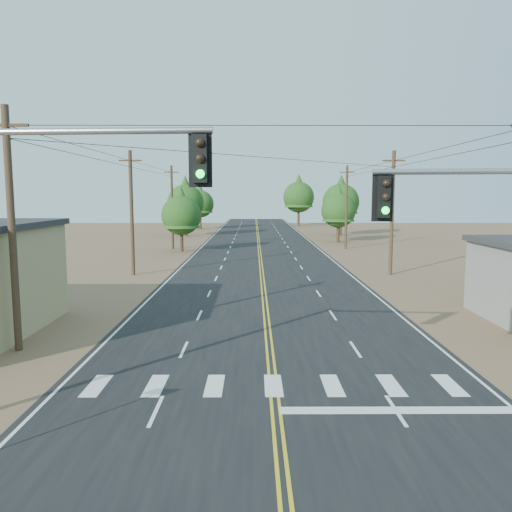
{
  "coord_description": "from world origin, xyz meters",
  "views": [
    {
      "loc": [
        -0.66,
        -8.27,
        6.43
      ],
      "look_at": [
        -0.56,
        15.85,
        3.5
      ],
      "focal_mm": 35.0,
      "sensor_mm": 36.0,
      "label": 1
    }
  ],
  "objects": [
    {
      "name": "tree_left_near",
      "position": [
        -9.0,
        49.1,
        4.64
      ],
      "size": [
        4.55,
        4.55,
        7.58
      ],
      "color": "#3F2D1E",
      "rests_on": "ground"
    },
    {
      "name": "signal_mast_left",
      "position": [
        -6.79,
        5.51,
        5.69
      ],
      "size": [
        7.31,
        0.97,
        8.37
      ],
      "rotation": [
        0.0,
        0.0,
        -0.07
      ],
      "color": "gray",
      "rests_on": "ground"
    },
    {
      "name": "utility_pole_left_far",
      "position": [
        -10.5,
        52.0,
        5.12
      ],
      "size": [
        1.8,
        0.3,
        10.0
      ],
      "color": "#4C3826",
      "rests_on": "ground"
    },
    {
      "name": "road",
      "position": [
        0.0,
        30.0,
        0.01
      ],
      "size": [
        15.0,
        200.0,
        0.02
      ],
      "primitive_type": "cube",
      "color": "black",
      "rests_on": "ground"
    },
    {
      "name": "utility_pole_left_near",
      "position": [
        -10.5,
        12.0,
        5.12
      ],
      "size": [
        1.8,
        0.3,
        10.0
      ],
      "color": "#4C3826",
      "rests_on": "ground"
    },
    {
      "name": "tree_left_far",
      "position": [
        -11.02,
        88.52,
        5.37
      ],
      "size": [
        5.27,
        5.27,
        8.78
      ],
      "color": "#3F2D1E",
      "rests_on": "ground"
    },
    {
      "name": "tree_right_near",
      "position": [
        11.06,
        60.88,
        4.89
      ],
      "size": [
        4.8,
        4.8,
        8.0
      ],
      "color": "#3F2D1E",
      "rests_on": "ground"
    },
    {
      "name": "tree_right_far",
      "position": [
        9.0,
        99.45,
        6.77
      ],
      "size": [
        6.64,
        6.64,
        11.06
      ],
      "color": "#3F2D1E",
      "rests_on": "ground"
    },
    {
      "name": "tree_left_mid",
      "position": [
        -11.52,
        71.47,
        5.91
      ],
      "size": [
        5.8,
        5.8,
        9.66
      ],
      "color": "#3F2D1E",
      "rests_on": "ground"
    },
    {
      "name": "tree_right_mid",
      "position": [
        13.45,
        72.85,
        6.02
      ],
      "size": [
        5.9,
        5.9,
        9.83
      ],
      "color": "#3F2D1E",
      "rests_on": "ground"
    },
    {
      "name": "utility_pole_left_mid",
      "position": [
        -10.5,
        32.0,
        5.12
      ],
      "size": [
        1.8,
        0.3,
        10.0
      ],
      "color": "#4C3826",
      "rests_on": "ground"
    },
    {
      "name": "utility_pole_right_far",
      "position": [
        10.5,
        52.0,
        5.12
      ],
      "size": [
        1.8,
        0.3,
        10.0
      ],
      "color": "#4C3826",
      "rests_on": "ground"
    },
    {
      "name": "utility_pole_right_mid",
      "position": [
        10.5,
        32.0,
        5.12
      ],
      "size": [
        1.8,
        0.3,
        10.0
      ],
      "color": "#4C3826",
      "rests_on": "ground"
    }
  ]
}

